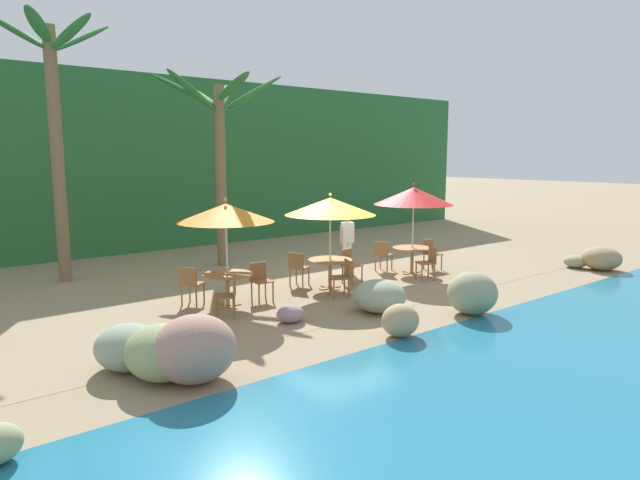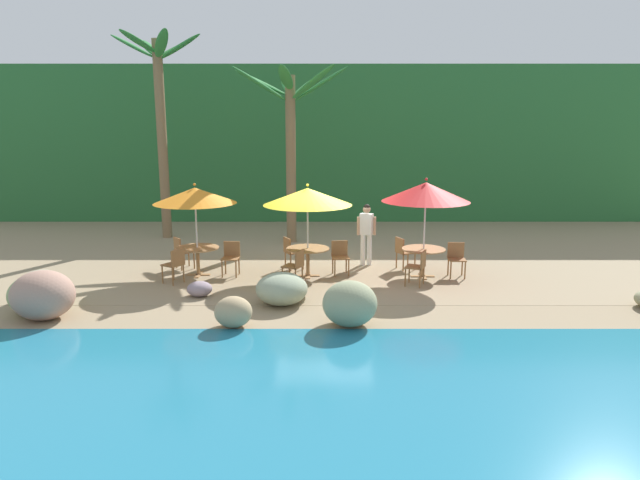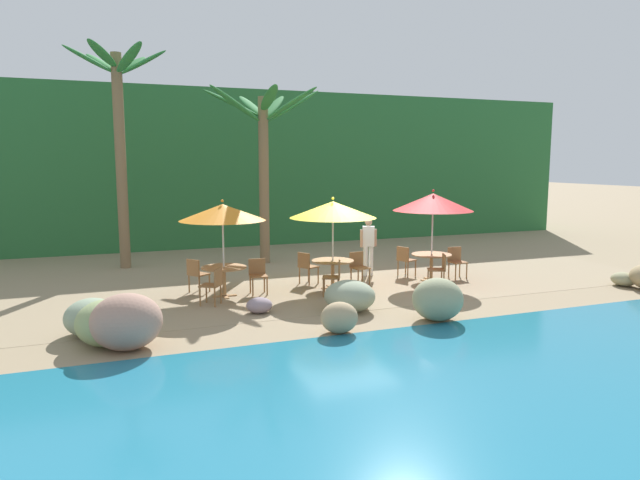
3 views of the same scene
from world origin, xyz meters
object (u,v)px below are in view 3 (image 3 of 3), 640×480
chair_orange_left (214,283)px  palm_tree_nearest (119,125)px  chair_yellow_left (335,275)px  chair_orange_seaward (258,273)px  palm_tree_second (264,141)px  umbrella_orange (223,212)px  chair_orange_inland (196,273)px  umbrella_red (433,202)px  chair_red_inland (405,259)px  waiter_in_white (368,242)px  dining_table_yellow (333,265)px  chair_yellow_inland (307,265)px  chair_red_seaward (456,260)px  dining_table_orange (224,272)px  chair_red_left (440,268)px  chair_yellow_seaward (359,265)px  dining_table_red (431,258)px  umbrella_yellow (333,210)px

chair_orange_left → palm_tree_nearest: palm_tree_nearest is taller
chair_orange_left → chair_yellow_left: same height
chair_orange_seaward → palm_tree_second: 5.57m
umbrella_orange → chair_yellow_left: 3.12m
chair_orange_inland → umbrella_red: (6.33, -0.79, 1.67)m
chair_red_inland → chair_orange_inland: bearing=179.6°
chair_orange_seaward → waiter_in_white: size_ratio=0.51×
chair_orange_inland → chair_red_inland: (5.92, -0.04, 0.00)m
chair_orange_seaward → chair_red_inland: same height
umbrella_red → chair_yellow_left: bearing=-166.9°
dining_table_yellow → umbrella_red: bearing=-1.2°
chair_yellow_inland → dining_table_yellow: bearing=-56.8°
dining_table_yellow → chair_red_seaward: bearing=-0.0°
dining_table_orange → chair_red_left: 5.59m
chair_red_left → dining_table_yellow: bearing=161.9°
chair_red_seaward → dining_table_orange: bearing=179.2°
chair_yellow_seaward → dining_table_red: chair_yellow_seaward is taller
chair_red_seaward → chair_orange_inland: bearing=174.2°
dining_table_orange → umbrella_red: bearing=-1.5°
chair_yellow_inland → chair_red_seaward: (4.25, -0.72, 0.00)m
dining_table_orange → chair_yellow_inland: bearing=14.8°
chair_orange_inland → waiter_in_white: waiter_in_white is taller
dining_table_orange → umbrella_yellow: 3.17m
umbrella_yellow → chair_yellow_inland: size_ratio=2.74×
chair_orange_left → palm_tree_nearest: (-1.70, 5.66, 3.86)m
chair_orange_inland → chair_yellow_left: (3.12, -1.54, 0.00)m
umbrella_red → palm_tree_nearest: 9.60m
umbrella_yellow → dining_table_yellow: size_ratio=2.17×
chair_orange_left → chair_yellow_seaward: bearing=12.1°
chair_red_left → waiter_in_white: waiter_in_white is taller
waiter_in_white → chair_yellow_seaward: bearing=-128.1°
chair_yellow_inland → chair_yellow_left: (0.19, -1.52, 0.00)m
chair_red_seaward → palm_tree_second: bearing=135.6°
chair_red_inland → waiter_in_white: waiter_in_white is taller
chair_orange_left → umbrella_red: bearing=5.7°
umbrella_yellow → chair_yellow_left: size_ratio=2.74×
dining_table_red → umbrella_yellow: bearing=178.8°
chair_yellow_left → chair_red_seaward: bearing=11.2°
umbrella_yellow → waiter_in_white: (1.58, 1.15, -1.07)m
chair_orange_left → chair_yellow_inland: (2.75, 1.39, 0.00)m
umbrella_red → palm_tree_second: (-3.55, 4.37, 1.74)m
umbrella_yellow → chair_red_seaward: umbrella_yellow is taller
chair_orange_inland → chair_orange_left: size_ratio=1.00×
umbrella_orange → chair_yellow_seaward: 3.98m
chair_orange_inland → chair_red_left: bearing=-14.8°
dining_table_orange → chair_yellow_seaward: 3.66m
umbrella_red → palm_tree_nearest: palm_tree_nearest is taller
chair_orange_left → chair_red_seaward: bearing=5.5°
dining_table_yellow → dining_table_red: bearing=-1.2°
chair_yellow_left → chair_red_left: (2.95, -0.07, 0.00)m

